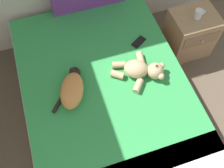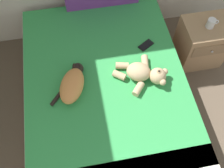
{
  "view_description": "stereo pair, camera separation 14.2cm",
  "coord_description": "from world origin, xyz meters",
  "px_view_note": "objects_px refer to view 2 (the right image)",
  "views": [
    {
      "loc": [
        0.97,
        1.58,
        2.46
      ],
      "look_at": [
        1.3,
        2.59,
        0.61
      ],
      "focal_mm": 41.46,
      "sensor_mm": 36.0,
      "label": 1
    },
    {
      "loc": [
        1.1,
        1.55,
        2.46
      ],
      "look_at": [
        1.3,
        2.59,
        0.61
      ],
      "focal_mm": 41.46,
      "sensor_mm": 36.0,
      "label": 2
    }
  ],
  "objects_px": {
    "bed": "(106,95)",
    "teddy_bear": "(144,73)",
    "nightstand": "(201,43)",
    "cat": "(73,84)",
    "mug": "(211,23)",
    "cell_phone": "(146,45)"
  },
  "relations": [
    {
      "from": "cell_phone",
      "to": "nightstand",
      "type": "distance_m",
      "value": 0.72
    },
    {
      "from": "cell_phone",
      "to": "nightstand",
      "type": "bearing_deg",
      "value": 9.38
    },
    {
      "from": "nightstand",
      "to": "cell_phone",
      "type": "bearing_deg",
      "value": -170.62
    },
    {
      "from": "teddy_bear",
      "to": "nightstand",
      "type": "xyz_separation_m",
      "value": [
        0.78,
        0.45,
        -0.31
      ]
    },
    {
      "from": "cell_phone",
      "to": "mug",
      "type": "bearing_deg",
      "value": 8.39
    },
    {
      "from": "bed",
      "to": "teddy_bear",
      "type": "relative_size",
      "value": 4.26
    },
    {
      "from": "teddy_bear",
      "to": "mug",
      "type": "bearing_deg",
      "value": 29.34
    },
    {
      "from": "bed",
      "to": "mug",
      "type": "relative_size",
      "value": 16.91
    },
    {
      "from": "bed",
      "to": "cat",
      "type": "xyz_separation_m",
      "value": [
        -0.28,
        -0.01,
        0.33
      ]
    },
    {
      "from": "mug",
      "to": "cell_phone",
      "type": "bearing_deg",
      "value": -171.61
    },
    {
      "from": "bed",
      "to": "nightstand",
      "type": "bearing_deg",
      "value": 21.24
    },
    {
      "from": "cat",
      "to": "nightstand",
      "type": "relative_size",
      "value": 0.79
    },
    {
      "from": "bed",
      "to": "teddy_bear",
      "type": "xyz_separation_m",
      "value": [
        0.33,
        -0.02,
        0.32
      ]
    },
    {
      "from": "teddy_bear",
      "to": "cell_phone",
      "type": "xyz_separation_m",
      "value": [
        0.11,
        0.34,
        -0.06
      ]
    },
    {
      "from": "mug",
      "to": "nightstand",
      "type": "bearing_deg",
      "value": 83.39
    },
    {
      "from": "mug",
      "to": "teddy_bear",
      "type": "bearing_deg",
      "value": -150.66
    },
    {
      "from": "teddy_bear",
      "to": "cell_phone",
      "type": "height_order",
      "value": "teddy_bear"
    },
    {
      "from": "cat",
      "to": "mug",
      "type": "xyz_separation_m",
      "value": [
        1.39,
        0.43,
        -0.0
      ]
    },
    {
      "from": "cat",
      "to": "mug",
      "type": "distance_m",
      "value": 1.46
    },
    {
      "from": "teddy_bear",
      "to": "mug",
      "type": "xyz_separation_m",
      "value": [
        0.78,
        0.44,
        0.0
      ]
    },
    {
      "from": "cell_phone",
      "to": "mug",
      "type": "distance_m",
      "value": 0.68
    },
    {
      "from": "bed",
      "to": "cell_phone",
      "type": "xyz_separation_m",
      "value": [
        0.44,
        0.32,
        0.26
      ]
    }
  ]
}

